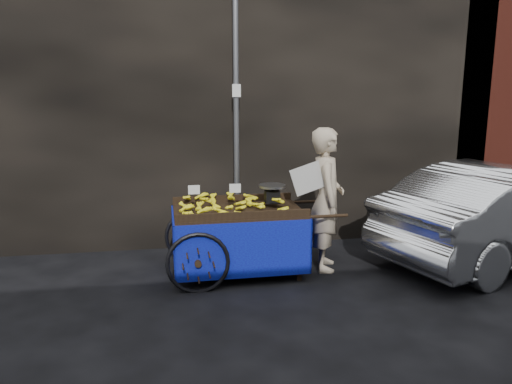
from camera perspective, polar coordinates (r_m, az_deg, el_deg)
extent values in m
plane|color=black|center=(6.42, -3.33, -10.54)|extent=(80.00, 80.00, 0.00)
cube|color=black|center=(8.51, -12.36, 11.99)|extent=(11.00, 2.00, 5.00)
cube|color=#591E14|center=(10.48, 26.75, 10.96)|extent=(3.00, 2.00, 5.00)
cylinder|color=slate|center=(7.28, -2.27, 8.36)|extent=(0.08, 0.08, 4.00)
cube|color=white|center=(7.21, -2.25, 11.51)|extent=(0.12, 0.02, 0.18)
cube|color=black|center=(6.57, -2.07, -2.31)|extent=(1.69, 1.08, 0.06)
cube|color=black|center=(7.03, -2.66, -0.76)|extent=(1.67, 0.07, 0.10)
cube|color=black|center=(6.08, -1.39, -2.77)|extent=(1.67, 0.07, 0.10)
cube|color=black|center=(6.44, 5.01, -6.52)|extent=(0.05, 0.05, 0.84)
cube|color=black|center=(7.21, 3.24, -4.46)|extent=(0.05, 0.05, 0.84)
cylinder|color=black|center=(6.43, 8.23, -2.75)|extent=(0.52, 0.05, 0.04)
cylinder|color=black|center=(7.20, 6.12, -1.10)|extent=(0.52, 0.05, 0.04)
torus|color=black|center=(6.11, -6.64, -8.11)|extent=(0.79, 0.07, 0.78)
torus|color=black|center=(7.19, -7.27, -5.05)|extent=(0.79, 0.07, 0.78)
cylinder|color=black|center=(6.65, -6.98, -6.45)|extent=(0.07, 1.17, 0.05)
cube|color=#0D0785|center=(6.17, -1.31, -6.72)|extent=(1.72, 0.05, 0.71)
cube|color=#0D0785|center=(7.17, -2.68, -4.03)|extent=(1.72, 0.05, 0.71)
cube|color=#0D0785|center=(6.60, -9.38, -5.60)|extent=(0.04, 1.09, 0.71)
cube|color=#0D0785|center=(6.84, 5.02, -4.87)|extent=(0.04, 1.09, 0.71)
cube|color=black|center=(6.66, 1.86, -0.54)|extent=(0.19, 0.15, 0.17)
cylinder|color=silver|center=(6.63, 1.87, 0.70)|extent=(0.36, 0.36, 0.03)
cube|color=white|center=(6.32, -7.10, 0.25)|extent=(0.15, 0.01, 0.12)
cube|color=white|center=(6.37, -2.41, 0.43)|extent=(0.15, 0.01, 0.12)
imported|color=tan|center=(6.77, 8.07, -0.86)|extent=(0.61, 0.79, 1.93)
cube|color=silver|center=(6.52, 6.32, 1.68)|extent=(0.59, 0.02, 0.50)
ellipsoid|color=blue|center=(6.78, 4.34, -8.30)|extent=(0.25, 0.20, 0.23)
imported|color=silver|center=(8.01, 26.98, -2.08)|extent=(4.46, 2.80, 1.39)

